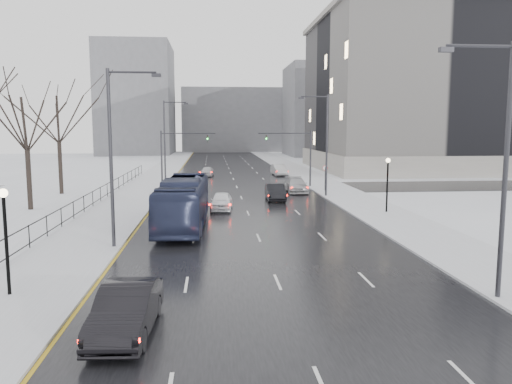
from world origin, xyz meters
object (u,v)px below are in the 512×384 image
object	(u,v)px
tree_park_d	(31,211)
mast_signal_left	(171,152)
mast_signal_right	(301,152)
lamppost_l	(5,226)
streetlight_l_far	(166,138)
sedan_right_far	(296,185)
streetlight_r_near	(500,159)
sedan_center_far	(207,171)
sedan_center_near	(221,201)
streetlight_r_mid	(325,140)
no_uturn_sign	(325,170)
streetlight_l_near	(115,149)
lamppost_r_mid	(388,177)
sedan_right_distant	(279,170)
bus	(184,202)
sedan_left_near	(126,310)
sedan_right_near	(275,192)
tree_park_e	(62,195)

from	to	relation	value
tree_park_d	mast_signal_left	distance (m)	17.96
mast_signal_right	lamppost_l	bearing A→B (deg)	-116.98
streetlight_l_far	sedan_right_far	world-z (taller)	streetlight_l_far
mast_signal_right	mast_signal_left	world-z (taller)	same
streetlight_r_near	mast_signal_left	world-z (taller)	streetlight_r_near
sedan_center_far	sedan_center_near	bearing A→B (deg)	-81.58
streetlight_r_mid	no_uturn_sign	world-z (taller)	streetlight_r_mid
streetlight_l_near	streetlight_l_far	distance (m)	32.00
lamppost_r_mid	sedan_center_near	world-z (taller)	lamppost_r_mid
streetlight_l_near	sedan_right_distant	world-z (taller)	streetlight_l_near
lamppost_l	streetlight_l_far	bearing A→B (deg)	85.95
streetlight_l_far	mast_signal_right	world-z (taller)	streetlight_l_far
mast_signal_left	lamppost_l	bearing A→B (deg)	-95.83
streetlight_l_far	bus	bearing A→B (deg)	-82.65
tree_park_d	sedan_right_distant	distance (m)	37.72
sedan_right_far	sedan_center_near	bearing A→B (deg)	-126.28
sedan_center_near	sedan_center_far	world-z (taller)	sedan_center_near
streetlight_l_near	sedan_left_near	world-z (taller)	streetlight_l_near
mast_signal_right	streetlight_l_near	bearing A→B (deg)	-118.96
tree_park_d	sedan_center_near	size ratio (longest dim) A/B	2.90
mast_signal_left	sedan_right_near	world-z (taller)	mast_signal_left
lamppost_r_mid	sedan_right_near	world-z (taller)	lamppost_r_mid
mast_signal_right	lamppost_r_mid	bearing A→B (deg)	-78.46
bus	no_uturn_sign	bearing A→B (deg)	54.42
lamppost_r_mid	mast_signal_right	world-z (taller)	mast_signal_right
streetlight_l_near	streetlight_l_far	world-z (taller)	same
sedan_center_near	sedan_center_far	size ratio (longest dim) A/B	1.05
bus	sedan_center_far	bearing A→B (deg)	90.09
sedan_right_distant	sedan_center_near	bearing A→B (deg)	-111.25
lamppost_l	sedan_right_far	size ratio (longest dim) A/B	0.83
tree_park_e	streetlight_l_far	distance (m)	14.01
lamppost_l	sedan_right_distant	xyz separation A→B (m)	(17.75, 50.63, -2.12)
no_uturn_sign	sedan_center_far	world-z (taller)	no_uturn_sign
streetlight_r_near	lamppost_r_mid	size ratio (longest dim) A/B	2.34
streetlight_r_near	sedan_center_far	xyz separation A→B (m)	(-11.67, 52.12, -4.88)
mast_signal_right	sedan_left_near	world-z (taller)	mast_signal_right
tree_park_d	sedan_left_near	size ratio (longest dim) A/B	2.53
tree_park_e	lamppost_l	bearing A→B (deg)	-77.32
no_uturn_sign	bus	xyz separation A→B (m)	(-14.00, -18.10, -0.57)
tree_park_d	sedan_right_far	distance (m)	25.69
streetlight_r_mid	no_uturn_sign	bearing A→B (deg)	75.52
tree_park_e	streetlight_l_near	world-z (taller)	streetlight_l_near
streetlight_r_near	mast_signal_left	bearing A→B (deg)	112.18
tree_park_e	no_uturn_sign	distance (m)	27.50
mast_signal_left	bus	size ratio (longest dim) A/B	0.54
tree_park_e	no_uturn_sign	size ratio (longest dim) A/B	5.00
tree_park_e	sedan_center_near	distance (m)	19.61
lamppost_l	sedan_right_distant	distance (m)	53.69
tree_park_d	tree_park_e	world-z (taller)	tree_park_e
sedan_center_near	sedan_right_near	world-z (taller)	sedan_right_near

